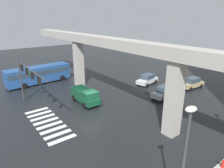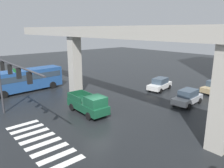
# 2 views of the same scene
# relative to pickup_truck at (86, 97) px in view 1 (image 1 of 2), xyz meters

# --- Properties ---
(ground_plane) EXTENTS (120.00, 120.00, 0.00)m
(ground_plane) POSITION_rel_pickup_truck_xyz_m (2.07, -0.42, -0.99)
(ground_plane) COLOR black
(crosswalk_stripes) EXTENTS (8.25, 2.80, 0.01)m
(crosswalk_stripes) POSITION_rel_pickup_truck_xyz_m (2.07, -6.04, -0.98)
(crosswalk_stripes) COLOR silver
(crosswalk_stripes) RESTS_ON ground
(elevated_overpass) EXTENTS (48.28, 1.90, 8.64)m
(elevated_overpass) POSITION_rel_pickup_truck_xyz_m (2.07, 2.99, 6.25)
(elevated_overpass) COLOR #ADA89E
(elevated_overpass) RESTS_ON ground
(pickup_truck) EXTENTS (5.15, 2.19, 2.08)m
(pickup_truck) POSITION_rel_pickup_truck_xyz_m (0.00, 0.00, 0.00)
(pickup_truck) COLOR #14472D
(pickup_truck) RESTS_ON ground
(city_bus) EXTENTS (3.27, 10.93, 2.99)m
(city_bus) POSITION_rel_pickup_truck_xyz_m (-12.51, -2.19, 0.73)
(city_bus) COLOR #234C8C
(city_bus) RESTS_ON ground
(sedan_white) EXTENTS (2.51, 4.54, 1.72)m
(sedan_white) POSITION_rel_pickup_truck_xyz_m (-0.71, 12.58, -0.14)
(sedan_white) COLOR silver
(sedan_white) RESTS_ON ground
(sedan_silver) EXTENTS (2.17, 4.40, 1.72)m
(sedan_silver) POSITION_rel_pickup_truck_xyz_m (5.03, 10.08, -0.14)
(sedan_silver) COLOR #A8AAAF
(sedan_silver) RESTS_ON ground
(sedan_tan) EXTENTS (2.23, 4.43, 1.72)m
(sedan_tan) POSITION_rel_pickup_truck_xyz_m (5.06, 16.93, -0.14)
(sedan_tan) COLOR tan
(sedan_tan) RESTS_ON ground
(traffic_signal_mast) EXTENTS (10.89, 0.32, 6.20)m
(traffic_signal_mast) POSITION_rel_pickup_truck_xyz_m (-2.25, -6.49, 3.69)
(traffic_signal_mast) COLOR #38383D
(traffic_signal_mast) RESTS_ON ground
(street_lamp_near_corner) EXTENTS (0.44, 0.70, 7.24)m
(street_lamp_near_corner) POSITION_rel_pickup_truck_xyz_m (17.34, -4.29, 3.57)
(street_lamp_near_corner) COLOR #38383D
(street_lamp_near_corner) RESTS_ON ground
(fire_hydrant) EXTENTS (0.24, 0.24, 0.85)m
(fire_hydrant) POSITION_rel_pickup_truck_xyz_m (16.94, 2.13, -0.56)
(fire_hydrant) COLOR red
(fire_hydrant) RESTS_ON ground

